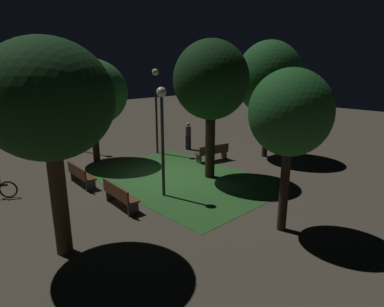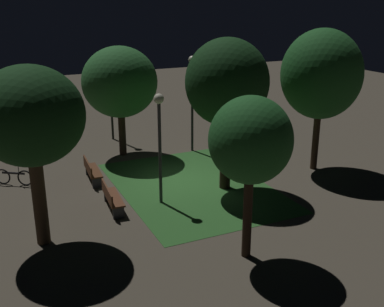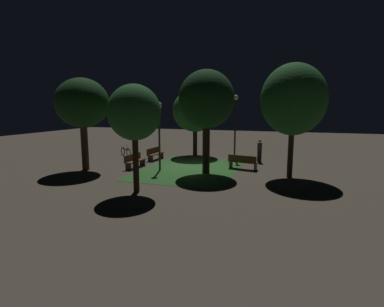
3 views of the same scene
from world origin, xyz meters
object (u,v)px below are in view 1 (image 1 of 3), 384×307
Objects in this scene: bench_front_left at (213,152)px; lamp_post_plaza_west at (73,95)px; tree_right_canopy at (290,114)px; lamp_post_path_center at (162,123)px; lamp_post_plaza_east at (156,97)px; bench_lawn_edge at (119,195)px; tree_tall_center at (269,78)px; pedestrian at (188,135)px; bench_by_lamp at (80,175)px; tree_back_right at (48,102)px; tree_near_wall at (92,93)px; tree_left_canopy at (211,81)px.

bench_front_left is 8.44m from lamp_post_plaza_west.
tree_right_canopy is (6.40, -3.83, 3.05)m from bench_front_left.
lamp_post_plaza_east is at bearing 144.42° from lamp_post_path_center.
bench_lawn_edge is 0.30× the size of tree_tall_center.
bench_lawn_edge is at bearing -48.04° from lamp_post_plaza_east.
pedestrian is at bearing 153.13° from tree_right_canopy.
lamp_post_plaza_west is at bearing -178.87° from tree_right_canopy.
pedestrian is at bearing 100.28° from bench_by_lamp.
bench_lawn_edge is at bearing -16.12° from lamp_post_plaza_west.
bench_by_lamp is 0.33× the size of tree_back_right.
lamp_post_path_center is at bearing 84.10° from bench_lawn_edge.
tree_tall_center reaches higher than tree_near_wall.
lamp_post_path_center is (-1.24, 4.38, -1.17)m from tree_back_right.
bench_front_left is at bearing 111.32° from lamp_post_path_center.
tree_back_right is at bearing -60.84° from bench_lawn_edge.
tree_back_right reaches higher than lamp_post_plaza_west.
lamp_post_path_center is at bearing -85.93° from tree_tall_center.
tree_left_canopy is at bearing 14.55° from lamp_post_plaza_west.
bench_lawn_edge is 0.33× the size of tree_back_right.
pedestrian is at bearing -153.61° from tree_tall_center.
bench_lawn_edge is 1.14× the size of pedestrian.
lamp_post_path_center reaches higher than pedestrian.
lamp_post_path_center is at bearing 29.75° from bench_by_lamp.
tree_right_canopy is 1.17× the size of lamp_post_path_center.
lamp_post_plaza_west is 4.68m from lamp_post_plaza_east.
bench_lawn_edge is at bearing -87.88° from tree_tall_center.
pedestrian is at bearing 120.23° from tree_back_right.
lamp_post_plaza_east reaches higher than bench_lawn_edge.
lamp_post_plaza_west is 6.84m from pedestrian.
bench_lawn_edge and bench_front_left have the same top height.
pedestrian is at bearing 129.40° from lamp_post_path_center.
bench_by_lamp is 4.35m from lamp_post_path_center.
tree_right_canopy is (4.74, 2.72, 3.05)m from bench_lawn_edge.
lamp_post_plaza_east is at bearing 164.07° from tree_right_canopy.
lamp_post_plaza_west is (-5.50, 2.46, 2.76)m from bench_by_lamp.
tree_back_right is 10.28m from lamp_post_plaza_east.
lamp_post_path_center is (0.53, -7.47, -1.35)m from tree_tall_center.
pedestrian is at bearing 147.93° from tree_left_canopy.
tree_left_canopy is 3.15m from lamp_post_path_center.
lamp_post_path_center is 2.54× the size of pedestrian.
tree_back_right is 11.15m from lamp_post_plaza_west.
tree_back_right is 4.70m from lamp_post_path_center.
tree_left_canopy is at bearing 101.73° from tree_back_right.
tree_back_right is 1.14× the size of lamp_post_plaza_west.
bench_by_lamp is 8.75m from tree_right_canopy.
bench_by_lamp is at bearing -101.57° from bench_front_left.
pedestrian is at bearing 71.82° from lamp_post_plaza_east.
bench_lawn_edge is 5.94m from tree_left_canopy.
tree_left_canopy reaches higher than pedestrian.
tree_back_right is 1.34× the size of lamp_post_path_center.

